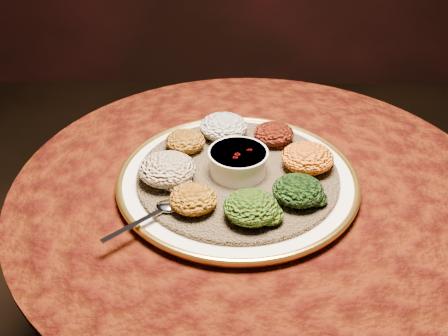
{
  "coord_description": "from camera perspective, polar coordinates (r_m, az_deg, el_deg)",
  "views": [
    {
      "loc": [
        -0.05,
        -0.79,
        1.32
      ],
      "look_at": [
        -0.06,
        0.01,
        0.76
      ],
      "focal_mm": 40.0,
      "sensor_mm": 36.0,
      "label": 1
    }
  ],
  "objects": [
    {
      "name": "table",
      "position": [
        1.11,
        3.33,
        -9.0
      ],
      "size": [
        0.96,
        0.96,
        0.73
      ],
      "color": "black",
      "rests_on": "ground"
    },
    {
      "name": "platter",
      "position": [
        0.97,
        1.58,
        -1.25
      ],
      "size": [
        0.53,
        0.53,
        0.02
      ],
      "rotation": [
        0.0,
        0.0,
        0.19
      ],
      "color": "white",
      "rests_on": "table"
    },
    {
      "name": "injera",
      "position": [
        0.97,
        1.59,
        -0.73
      ],
      "size": [
        0.4,
        0.4,
        0.01
      ],
      "primitive_type": "cylinder",
      "rotation": [
        0.0,
        0.0,
        -0.04
      ],
      "color": "olive",
      "rests_on": "platter"
    },
    {
      "name": "stew_bowl",
      "position": [
        0.95,
        1.62,
        0.86
      ],
      "size": [
        0.11,
        0.11,
        0.05
      ],
      "color": "white",
      "rests_on": "injera"
    },
    {
      "name": "spoon",
      "position": [
        0.87,
        -6.89,
        -4.65
      ],
      "size": [
        0.13,
        0.11,
        0.01
      ],
      "rotation": [
        0.0,
        0.0,
        -2.4
      ],
      "color": "silver",
      "rests_on": "injera"
    },
    {
      "name": "portion_ayib",
      "position": [
        1.06,
        -0.04,
        4.74
      ],
      "size": [
        0.1,
        0.1,
        0.05
      ],
      "primitive_type": "ellipsoid",
      "color": "beige",
      "rests_on": "injera"
    },
    {
      "name": "portion_kitfo",
      "position": [
        1.05,
        5.71,
        3.93
      ],
      "size": [
        0.08,
        0.08,
        0.04
      ],
      "primitive_type": "ellipsoid",
      "color": "black",
      "rests_on": "injera"
    },
    {
      "name": "portion_tikil",
      "position": [
        0.97,
        9.52,
        1.16
      ],
      "size": [
        0.1,
        0.1,
        0.05
      ],
      "primitive_type": "ellipsoid",
      "color": "orange",
      "rests_on": "injera"
    },
    {
      "name": "portion_gomen",
      "position": [
        0.89,
        8.46,
        -2.53
      ],
      "size": [
        0.09,
        0.09,
        0.04
      ],
      "primitive_type": "ellipsoid",
      "color": "black",
      "rests_on": "injera"
    },
    {
      "name": "portion_mixveg",
      "position": [
        0.84,
        3.08,
        -4.5
      ],
      "size": [
        0.1,
        0.09,
        0.05
      ],
      "primitive_type": "ellipsoid",
      "color": "#A6370A",
      "rests_on": "injera"
    },
    {
      "name": "portion_kik",
      "position": [
        0.87,
        -3.53,
        -3.59
      ],
      "size": [
        0.08,
        0.08,
        0.04
      ],
      "primitive_type": "ellipsoid",
      "color": "#B26D0F",
      "rests_on": "injera"
    },
    {
      "name": "portion_timatim",
      "position": [
        0.93,
        -6.5,
        -0.13
      ],
      "size": [
        0.11,
        0.1,
        0.05
      ],
      "primitive_type": "ellipsoid",
      "color": "maroon",
      "rests_on": "injera"
    },
    {
      "name": "portion_shiro",
      "position": [
        1.02,
        -4.46,
        3.1
      ],
      "size": [
        0.08,
        0.08,
        0.04
      ],
      "primitive_type": "ellipsoid",
      "color": "#985912",
      "rests_on": "injera"
    }
  ]
}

